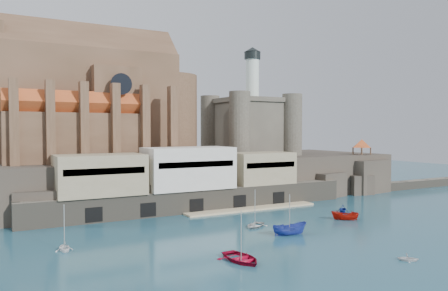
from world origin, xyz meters
TOP-DOWN VIEW (x-y plane):
  - ground at (0.00, 0.00)m, footprint 300.00×300.00m
  - promontory at (-0.19, 39.37)m, footprint 100.00×36.00m
  - quay at (-10.19, 23.07)m, footprint 70.00×12.00m
  - church at (-24.13, 41.85)m, footprint 47.00×25.93m
  - castle_keep at (16.08, 41.08)m, footprint 21.20×21.20m
  - rock_outcrop at (42.00, 25.84)m, footprint 14.50×10.50m
  - pavilion at (42.00, 26.00)m, footprint 6.40×6.40m
  - breakwater at (66.00, 24.00)m, footprint 40.00×3.00m
  - boat_0 at (-18.55, -11.96)m, footprint 4.80×1.63m
  - boat_1 at (-0.01, -22.00)m, footprint 2.51×2.56m
  - boat_2 at (-4.72, -3.76)m, footprint 2.61×2.56m
  - boat_4 at (-37.37, 3.59)m, footprint 2.93×1.94m
  - boat_5 at (11.26, 0.54)m, footprint 2.65×2.64m
  - boat_6 at (-6.38, 3.72)m, footprint 3.03×3.66m
  - boat_7 at (16.48, 6.52)m, footprint 3.37×3.45m

SIDE VIEW (x-z plane):
  - ground at x=0.00m, z-range 0.00..0.00m
  - breakwater at x=66.00m, z-range -1.20..1.20m
  - boat_0 at x=-18.55m, z-range -3.31..3.31m
  - boat_1 at x=-0.01m, z-range -1.29..1.29m
  - boat_2 at x=-4.72m, z-range -2.94..2.94m
  - boat_4 at x=-37.37m, z-range -1.62..1.62m
  - boat_5 at x=11.26m, z-range -2.48..2.48m
  - boat_6 at x=-6.38m, z-range -2.61..2.61m
  - boat_7 at x=16.48m, z-range -1.74..1.74m
  - rock_outcrop at x=42.00m, z-range -0.33..8.37m
  - promontory at x=-0.19m, z-range -0.08..9.92m
  - quay at x=-10.19m, z-range -0.46..12.59m
  - pavilion at x=42.00m, z-range 10.03..15.43m
  - castle_keep at x=16.08m, z-range 3.66..32.96m
  - church at x=-24.13m, z-range 6.88..37.38m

